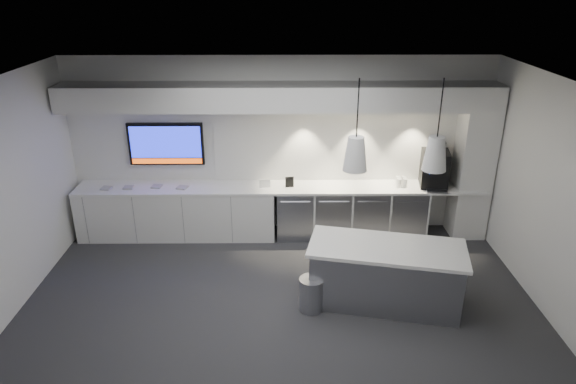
{
  "coord_description": "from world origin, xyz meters",
  "views": [
    {
      "loc": [
        0.06,
        -5.76,
        4.13
      ],
      "look_at": [
        0.12,
        1.1,
        1.25
      ],
      "focal_mm": 32.0,
      "sensor_mm": 36.0,
      "label": 1
    }
  ],
  "objects_px": {
    "island": "(385,275)",
    "coffee_machine": "(435,167)",
    "wall_tv": "(166,144)",
    "bin": "(311,294)"
  },
  "relations": [
    {
      "from": "wall_tv",
      "to": "bin",
      "type": "relative_size",
      "value": 2.68
    },
    {
      "from": "wall_tv",
      "to": "island",
      "type": "relative_size",
      "value": 0.57
    },
    {
      "from": "wall_tv",
      "to": "coffee_machine",
      "type": "bearing_deg",
      "value": -3.16
    },
    {
      "from": "island",
      "to": "coffee_machine",
      "type": "distance_m",
      "value": 2.48
    },
    {
      "from": "island",
      "to": "bin",
      "type": "bearing_deg",
      "value": -159.78
    },
    {
      "from": "island",
      "to": "coffee_machine",
      "type": "height_order",
      "value": "coffee_machine"
    },
    {
      "from": "wall_tv",
      "to": "island",
      "type": "distance_m",
      "value": 4.19
    },
    {
      "from": "coffee_machine",
      "to": "bin",
      "type": "bearing_deg",
      "value": -125.27
    },
    {
      "from": "wall_tv",
      "to": "island",
      "type": "xyz_separation_m",
      "value": [
        3.32,
        -2.3,
        -1.12
      ]
    },
    {
      "from": "island",
      "to": "bin",
      "type": "relative_size",
      "value": 4.68
    }
  ]
}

